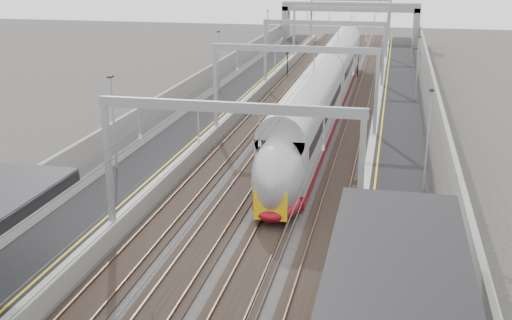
% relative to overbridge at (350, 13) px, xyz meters
% --- Properties ---
extents(platform_left, '(4.00, 120.00, 1.00)m').
position_rel_overbridge_xyz_m(platform_left, '(-8.00, -55.00, -4.81)').
color(platform_left, black).
rests_on(platform_left, ground).
extents(platform_right, '(4.00, 120.00, 1.00)m').
position_rel_overbridge_xyz_m(platform_right, '(8.00, -55.00, -4.81)').
color(platform_right, black).
rests_on(platform_right, ground).
extents(tracks, '(11.40, 140.00, 0.20)m').
position_rel_overbridge_xyz_m(tracks, '(0.00, -55.00, -5.26)').
color(tracks, black).
rests_on(tracks, ground).
extents(overhead_line, '(13.00, 140.00, 6.60)m').
position_rel_overbridge_xyz_m(overhead_line, '(0.00, -48.38, 0.83)').
color(overhead_line, gray).
rests_on(overhead_line, platform_left).
extents(overbridge, '(22.00, 2.20, 6.90)m').
position_rel_overbridge_xyz_m(overbridge, '(0.00, 0.00, 0.00)').
color(overbridge, slate).
rests_on(overbridge, ground).
extents(wall_left, '(0.30, 120.00, 3.20)m').
position_rel_overbridge_xyz_m(wall_left, '(-11.20, -55.00, -3.71)').
color(wall_left, slate).
rests_on(wall_left, ground).
extents(wall_right, '(0.30, 120.00, 3.20)m').
position_rel_overbridge_xyz_m(wall_right, '(11.20, -55.00, -3.71)').
color(wall_right, slate).
rests_on(wall_right, ground).
extents(train, '(2.89, 52.73, 4.57)m').
position_rel_overbridge_xyz_m(train, '(1.50, -50.67, -3.08)').
color(train, maroon).
rests_on(train, ground).
extents(signal_green, '(0.32, 0.32, 3.48)m').
position_rel_overbridge_xyz_m(signal_green, '(-5.20, -29.82, -2.89)').
color(signal_green, black).
rests_on(signal_green, ground).
extents(signal_red_near, '(0.32, 0.32, 3.48)m').
position_rel_overbridge_xyz_m(signal_red_near, '(3.20, -28.25, -2.89)').
color(signal_red_near, black).
rests_on(signal_red_near, ground).
extents(signal_red_far, '(0.32, 0.32, 3.48)m').
position_rel_overbridge_xyz_m(signal_red_far, '(5.40, -26.90, -2.89)').
color(signal_red_far, black).
rests_on(signal_red_far, ground).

